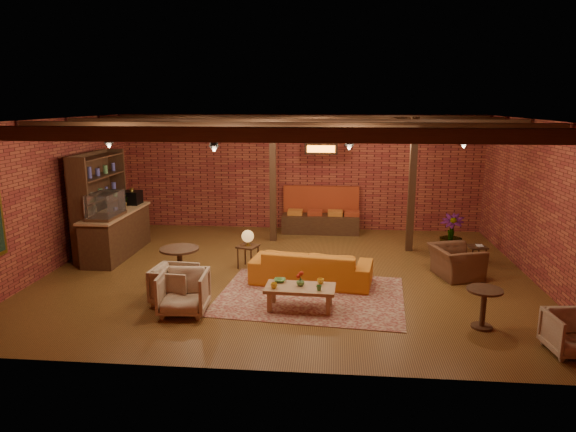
# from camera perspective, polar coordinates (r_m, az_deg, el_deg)

# --- Properties ---
(floor) EXTENTS (10.00, 10.00, 0.00)m
(floor) POSITION_cam_1_polar(r_m,az_deg,el_deg) (10.89, -0.13, -6.42)
(floor) COLOR #422A10
(floor) RESTS_ON ground
(ceiling) EXTENTS (10.00, 8.00, 0.02)m
(ceiling) POSITION_cam_1_polar(r_m,az_deg,el_deg) (10.29, -0.14, 10.66)
(ceiling) COLOR black
(ceiling) RESTS_ON wall_back
(wall_back) EXTENTS (10.00, 0.02, 3.20)m
(wall_back) POSITION_cam_1_polar(r_m,az_deg,el_deg) (14.41, 1.36, 4.84)
(wall_back) COLOR maroon
(wall_back) RESTS_ON ground
(wall_front) EXTENTS (10.00, 0.02, 3.20)m
(wall_front) POSITION_cam_1_polar(r_m,az_deg,el_deg) (6.61, -3.40, -4.59)
(wall_front) COLOR maroon
(wall_front) RESTS_ON ground
(wall_left) EXTENTS (0.02, 8.00, 3.20)m
(wall_left) POSITION_cam_1_polar(r_m,az_deg,el_deg) (12.01, -24.64, 2.12)
(wall_left) COLOR maroon
(wall_left) RESTS_ON ground
(wall_right) EXTENTS (0.02, 8.00, 3.20)m
(wall_right) POSITION_cam_1_polar(r_m,az_deg,el_deg) (11.18, 26.31, 1.25)
(wall_right) COLOR maroon
(wall_right) RESTS_ON ground
(ceiling_beams) EXTENTS (9.80, 6.40, 0.22)m
(ceiling_beams) POSITION_cam_1_polar(r_m,az_deg,el_deg) (10.30, -0.14, 10.00)
(ceiling_beams) COLOR black
(ceiling_beams) RESTS_ON ceiling
(ceiling_pipe) EXTENTS (9.60, 0.12, 0.12)m
(ceiling_pipe) POSITION_cam_1_polar(r_m,az_deg,el_deg) (11.90, 0.59, 9.25)
(ceiling_pipe) COLOR black
(ceiling_pipe) RESTS_ON ceiling
(post_left) EXTENTS (0.16, 0.16, 3.20)m
(post_left) POSITION_cam_1_polar(r_m,az_deg,el_deg) (13.08, -1.69, 4.04)
(post_left) COLOR black
(post_left) RESTS_ON ground
(post_right) EXTENTS (0.16, 0.16, 3.20)m
(post_right) POSITION_cam_1_polar(r_m,az_deg,el_deg) (12.53, 13.62, 3.31)
(post_right) COLOR black
(post_right) RESTS_ON ground
(service_counter) EXTENTS (0.80, 2.50, 1.60)m
(service_counter) POSITION_cam_1_polar(r_m,az_deg,el_deg) (12.64, -18.54, -0.62)
(service_counter) COLOR black
(service_counter) RESTS_ON ground
(plant_counter) EXTENTS (0.35, 0.39, 0.30)m
(plant_counter) POSITION_cam_1_polar(r_m,az_deg,el_deg) (12.69, -17.90, 1.42)
(plant_counter) COLOR #337F33
(plant_counter) RESTS_ON service_counter
(shelving_hutch) EXTENTS (0.52, 2.00, 2.40)m
(shelving_hutch) POSITION_cam_1_polar(r_m,az_deg,el_deg) (12.81, -20.12, 1.27)
(shelving_hutch) COLOR black
(shelving_hutch) RESTS_ON ground
(banquette) EXTENTS (2.10, 0.70, 1.00)m
(banquette) POSITION_cam_1_polar(r_m,az_deg,el_deg) (14.13, 3.64, 0.13)
(banquette) COLOR maroon
(banquette) RESTS_ON ground
(service_sign) EXTENTS (0.86, 0.06, 0.30)m
(service_sign) POSITION_cam_1_polar(r_m,az_deg,el_deg) (13.40, 3.69, 7.46)
(service_sign) COLOR orange
(service_sign) RESTS_ON ceiling
(ceiling_spotlights) EXTENTS (6.40, 4.40, 0.28)m
(ceiling_spotlights) POSITION_cam_1_polar(r_m,az_deg,el_deg) (10.31, -0.14, 8.77)
(ceiling_spotlights) COLOR black
(ceiling_spotlights) RESTS_ON ceiling
(rug) EXTENTS (3.61, 2.89, 0.01)m
(rug) POSITION_cam_1_polar(r_m,az_deg,el_deg) (9.70, 2.57, -8.83)
(rug) COLOR maroon
(rug) RESTS_ON floor
(sofa) EXTENTS (2.47, 1.25, 0.69)m
(sofa) POSITION_cam_1_polar(r_m,az_deg,el_deg) (10.24, 2.61, -5.65)
(sofa) COLOR #BF681A
(sofa) RESTS_ON floor
(coffee_table) EXTENTS (1.24, 0.66, 0.67)m
(coffee_table) POSITION_cam_1_polar(r_m,az_deg,el_deg) (9.00, 1.28, -8.09)
(coffee_table) COLOR olive
(coffee_table) RESTS_ON floor
(side_table_lamp) EXTENTS (0.51, 0.51, 0.84)m
(side_table_lamp) POSITION_cam_1_polar(r_m,az_deg,el_deg) (11.12, -4.49, -2.58)
(side_table_lamp) COLOR black
(side_table_lamp) RESTS_ON floor
(round_table_left) EXTENTS (0.75, 0.75, 0.78)m
(round_table_left) POSITION_cam_1_polar(r_m,az_deg,el_deg) (10.21, -11.93, -4.87)
(round_table_left) COLOR black
(round_table_left) RESTS_ON floor
(armchair_a) EXTENTS (0.75, 0.79, 0.75)m
(armchair_a) POSITION_cam_1_polar(r_m,az_deg,el_deg) (9.51, -12.48, -7.22)
(armchair_a) COLOR beige
(armchair_a) RESTS_ON floor
(armchair_b) EXTENTS (0.83, 0.78, 0.81)m
(armchair_b) POSITION_cam_1_polar(r_m,az_deg,el_deg) (9.01, -11.53, -8.09)
(armchair_b) COLOR beige
(armchair_b) RESTS_ON floor
(armchair_right) EXTENTS (0.90, 1.13, 0.87)m
(armchair_right) POSITION_cam_1_polar(r_m,az_deg,el_deg) (11.10, 18.17, -4.35)
(armchair_right) COLOR brown
(armchair_right) RESTS_ON floor
(side_table_book) EXTENTS (0.47, 0.47, 0.46)m
(side_table_book) POSITION_cam_1_polar(r_m,az_deg,el_deg) (12.07, 20.18, -3.28)
(side_table_book) COLOR black
(side_table_book) RESTS_ON floor
(round_table_right) EXTENTS (0.56, 0.56, 0.66)m
(round_table_right) POSITION_cam_1_polar(r_m,az_deg,el_deg) (8.83, 20.92, -8.91)
(round_table_right) COLOR black
(round_table_right) RESTS_ON floor
(armchair_far) EXTENTS (0.72, 0.68, 0.68)m
(armchair_far) POSITION_cam_1_polar(r_m,az_deg,el_deg) (8.55, 29.05, -11.15)
(armchair_far) COLOR beige
(armchair_far) RESTS_ON floor
(plant_tall) EXTENTS (2.16, 2.16, 2.91)m
(plant_tall) POSITION_cam_1_polar(r_m,az_deg,el_deg) (12.50, 17.97, 2.36)
(plant_tall) COLOR #4C7F4C
(plant_tall) RESTS_ON floor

